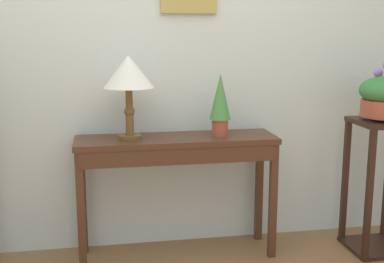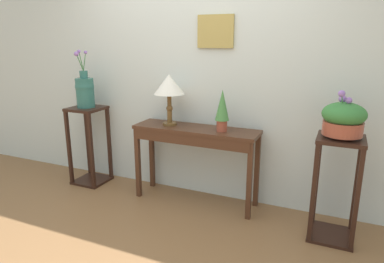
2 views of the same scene
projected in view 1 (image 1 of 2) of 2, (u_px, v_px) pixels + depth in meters
name	position (u px, v px, depth m)	size (l,w,h in m)	color
back_wall_with_art	(154.00, 37.00, 3.26)	(9.00, 0.13, 2.80)	silver
console_table	(177.00, 157.00, 3.14)	(1.25, 0.35, 0.79)	#472819
table_lamp	(129.00, 75.00, 3.01)	(0.31, 0.31, 0.51)	brown
potted_plant_on_console	(220.00, 102.00, 3.13)	(0.13, 0.13, 0.40)	#9E4733
pedestal_stand_right	(379.00, 186.00, 3.28)	(0.36, 0.36, 0.88)	black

